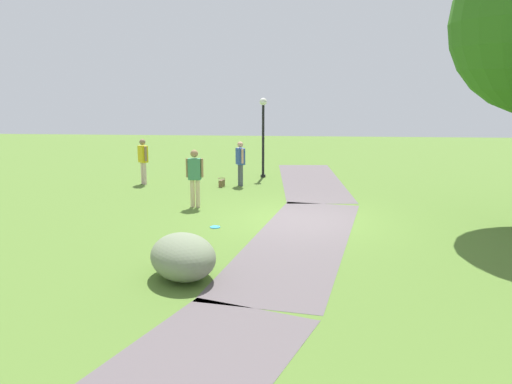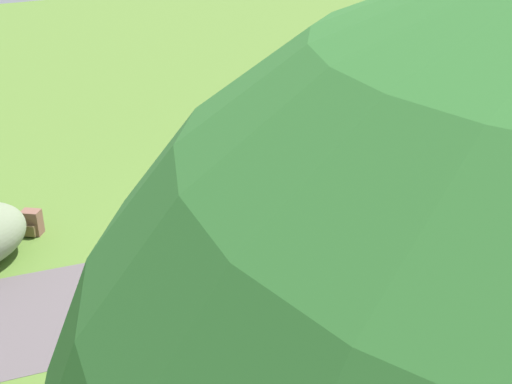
# 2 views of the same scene
# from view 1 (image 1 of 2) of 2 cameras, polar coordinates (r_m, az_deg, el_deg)

# --- Properties ---
(ground_plane) EXTENTS (48.00, 48.00, 0.00)m
(ground_plane) POSITION_cam_1_polar(r_m,az_deg,el_deg) (14.30, 4.83, -3.01)
(ground_plane) COLOR #53752D
(footpath_segment_near) EXTENTS (8.13, 2.74, 0.01)m
(footpath_segment_near) POSITION_cam_1_polar(r_m,az_deg,el_deg) (20.18, 5.95, 1.23)
(footpath_segment_near) COLOR #5C5255
(footpath_segment_near) RESTS_ON ground
(footpath_segment_mid) EXTENTS (8.26, 3.57, 0.01)m
(footpath_segment_mid) POSITION_cam_1_polar(r_m,az_deg,el_deg) (12.45, 4.72, -5.19)
(footpath_segment_mid) COLOR #5C5255
(footpath_segment_mid) RESTS_ON ground
(lamp_post) EXTENTS (0.28, 0.28, 3.09)m
(lamp_post) POSITION_cam_1_polar(r_m,az_deg,el_deg) (20.61, 0.78, 6.91)
(lamp_post) COLOR black
(lamp_post) RESTS_ON ground
(lawn_boulder) EXTENTS (1.95, 1.78, 0.84)m
(lawn_boulder) POSITION_cam_1_polar(r_m,az_deg,el_deg) (10.01, -7.87, -6.93)
(lawn_boulder) COLOR gray
(lawn_boulder) RESTS_ON ground
(woman_with_handbag) EXTENTS (0.48, 0.37, 1.60)m
(woman_with_handbag) POSITION_cam_1_polar(r_m,az_deg,el_deg) (18.93, -1.70, 3.43)
(woman_with_handbag) COLOR #4B545D
(woman_with_handbag) RESTS_ON ground
(man_near_boulder) EXTENTS (0.24, 0.52, 1.72)m
(man_near_boulder) POSITION_cam_1_polar(r_m,az_deg,el_deg) (15.62, -6.63, 1.94)
(man_near_boulder) COLOR beige
(man_near_boulder) RESTS_ON ground
(passerby_on_path) EXTENTS (0.43, 0.42, 1.66)m
(passerby_on_path) POSITION_cam_1_polar(r_m,az_deg,el_deg) (19.69, -12.09, 3.60)
(passerby_on_path) COLOR beige
(passerby_on_path) RESTS_ON ground
(handbag_on_grass) EXTENTS (0.34, 0.33, 0.31)m
(handbag_on_grass) POSITION_cam_1_polar(r_m,az_deg,el_deg) (18.90, -3.71, 1.00)
(handbag_on_grass) COLOR brown
(handbag_on_grass) RESTS_ON ground
(backpack_by_boulder) EXTENTS (0.35, 0.35, 0.40)m
(backpack_by_boulder) POSITION_cam_1_polar(r_m,az_deg,el_deg) (11.00, -9.09, -6.52)
(backpack_by_boulder) COLOR brown
(backpack_by_boulder) RESTS_ON ground
(frisbee_on_grass) EXTENTS (0.26, 0.26, 0.02)m
(frisbee_on_grass) POSITION_cam_1_polar(r_m,az_deg,el_deg) (13.53, -4.44, -3.79)
(frisbee_on_grass) COLOR #3299CA
(frisbee_on_grass) RESTS_ON ground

